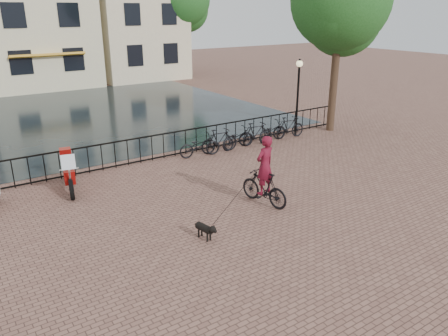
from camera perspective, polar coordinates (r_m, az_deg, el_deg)
ground at (r=11.22m, az=8.76°, el=-10.17°), size 100.00×100.00×0.00m
canal_water at (r=25.82m, az=-18.23°, el=6.55°), size 20.00×20.00×0.00m
railing at (r=17.21m, az=-9.39°, el=2.57°), size 20.00×0.05×1.02m
canal_house_mid at (r=37.68m, az=-24.41°, el=18.88°), size 8.00×9.50×11.80m
tree_near_right at (r=21.42m, az=15.02°, el=20.45°), size 4.48×4.48×8.24m
lamp_post at (r=20.45m, az=9.68°, el=10.73°), size 0.30×0.30×3.45m
cyclist at (r=13.07m, az=5.31°, el=-0.86°), size 0.87×1.90×2.51m
dog at (r=11.36m, az=-2.57°, el=-8.12°), size 0.37×0.75×0.49m
motorcycle at (r=14.98m, az=-19.71°, el=-0.00°), size 0.93×2.20×1.53m
parked_bike_0 at (r=17.51m, az=-3.21°, el=2.94°), size 1.79×0.84×0.90m
parked_bike_1 at (r=17.98m, az=-0.61°, el=3.59°), size 1.70×0.62×1.00m
parked_bike_2 at (r=18.52m, az=1.84°, el=3.91°), size 1.77×0.78×0.90m
parked_bike_3 at (r=19.06m, az=4.17°, el=4.49°), size 1.71×0.70×1.00m
parked_bike_4 at (r=19.65m, az=6.35°, el=4.76°), size 1.78×0.83×0.90m
parked_bike_5 at (r=20.25m, az=8.42°, el=5.27°), size 1.71×0.66×1.00m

